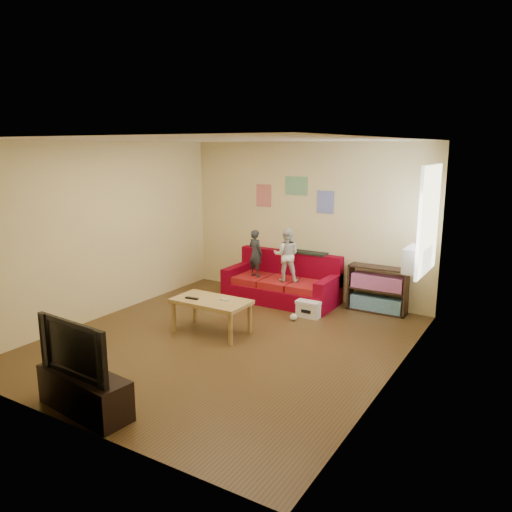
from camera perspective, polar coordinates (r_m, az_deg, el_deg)
The scene contains 17 objects.
room_shell at distance 6.56m, azimuth -3.60°, elevation 1.27°, with size 4.52×5.02×2.72m.
sofa at distance 8.64m, azimuth 3.08°, elevation -3.25°, with size 1.93×0.89×0.85m.
child_a at distance 8.59m, azimuth -0.06°, elevation 0.31°, with size 0.30×0.20×0.82m, color #252A2E.
child_b at distance 8.29m, azimuth 3.50°, elevation 0.13°, with size 0.44×0.34×0.90m, color silver.
coffee_table at distance 7.14m, azimuth -5.15°, elevation -5.51°, with size 1.09×0.60×0.49m.
remote at distance 7.17m, azimuth -7.35°, elevation -4.81°, with size 0.20×0.05×0.02m, color black.
game_controller at distance 7.05m, azimuth -3.60°, elevation -5.03°, with size 0.13×0.04×0.03m, color silver.
bookshelf at distance 8.25m, azimuth 13.71°, elevation -3.99°, with size 0.94×0.28×0.75m.
window at distance 7.16m, azimuth 19.13°, elevation 3.90°, with size 0.04×1.08×1.48m, color white.
ac_unit at distance 7.28m, azimuth 17.90°, elevation -0.37°, with size 0.28×0.55×0.35m, color #B7B2A3.
artwork_left at distance 9.03m, azimuth 0.89°, elevation 6.92°, with size 0.30×0.01×0.40m, color #D87266.
artwork_center at distance 8.71m, azimuth 4.63°, elevation 8.00°, with size 0.42×0.01×0.32m, color #72B27F.
artwork_right at distance 8.50m, azimuth 7.94°, elevation 6.12°, with size 0.30×0.01×0.38m, color #727FCC.
file_box at distance 7.91m, azimuth 6.16°, elevation -5.95°, with size 0.38×0.29×0.26m.
tv_stand at distance 5.46m, azimuth -18.99°, elevation -14.50°, with size 1.10×0.37×0.41m, color black.
television at distance 5.26m, azimuth -19.37°, elevation -9.69°, with size 0.99×0.13×0.57m, color black.
tissue at distance 7.73m, azimuth 4.32°, elevation -6.98°, with size 0.11×0.11×0.11m, color beige.
Camera 1 is at (3.66, -5.29, 2.62)m, focal length 35.00 mm.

